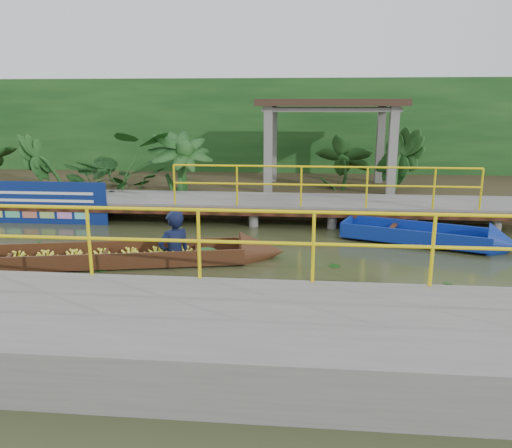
{
  "coord_description": "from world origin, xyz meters",
  "views": [
    {
      "loc": [
        2.23,
        -9.69,
        3.09
      ],
      "look_at": [
        1.27,
        0.5,
        0.6
      ],
      "focal_mm": 35.0,
      "sensor_mm": 36.0,
      "label": 1
    }
  ],
  "objects": [
    {
      "name": "pavilion",
      "position": [
        3.0,
        6.3,
        2.82
      ],
      "size": [
        4.4,
        3.0,
        3.0
      ],
      "color": "slate",
      "rests_on": "ground"
    },
    {
      "name": "moored_blue_boat",
      "position": [
        5.65,
        1.21,
        0.16
      ],
      "size": [
        3.84,
        2.18,
        0.89
      ],
      "rotation": [
        0.0,
        0.0,
        -0.35
      ],
      "color": "navy",
      "rests_on": "ground"
    },
    {
      "name": "blue_banner",
      "position": [
        -4.59,
        2.48,
        0.56
      ],
      "size": [
        3.63,
        0.04,
        1.13
      ],
      "color": "navy",
      "rests_on": "ground"
    },
    {
      "name": "ground",
      "position": [
        0.0,
        0.0,
        0.0
      ],
      "size": [
        80.0,
        80.0,
        0.0
      ],
      "primitive_type": "plane",
      "color": "#2F3219",
      "rests_on": "ground"
    },
    {
      "name": "far_dock",
      "position": [
        0.02,
        3.43,
        0.48
      ],
      "size": [
        16.0,
        2.06,
        1.66
      ],
      "color": "slate",
      "rests_on": "ground"
    },
    {
      "name": "vendor_boat",
      "position": [
        -2.01,
        -0.71,
        0.32
      ],
      "size": [
        8.96,
        2.72,
        2.31
      ],
      "rotation": [
        0.0,
        0.0,
        0.21
      ],
      "color": "#3D2010",
      "rests_on": "ground"
    },
    {
      "name": "near_dock",
      "position": [
        1.0,
        -4.2,
        0.3
      ],
      "size": [
        18.0,
        2.4,
        1.73
      ],
      "color": "slate",
      "rests_on": "ground"
    },
    {
      "name": "foliage_backdrop",
      "position": [
        0.0,
        10.0,
        2.0
      ],
      "size": [
        30.0,
        0.8,
        4.0
      ],
      "primitive_type": "cube",
      "color": "#133E16",
      "rests_on": "ground"
    },
    {
      "name": "tropical_plants",
      "position": [
        -1.75,
        5.3,
        1.39
      ],
      "size": [
        14.5,
        1.5,
        1.87
      ],
      "color": "#133E16",
      "rests_on": "ground"
    },
    {
      "name": "land_strip",
      "position": [
        0.0,
        7.5,
        0.23
      ],
      "size": [
        30.0,
        8.0,
        0.45
      ],
      "primitive_type": "cube",
      "color": "#302918",
      "rests_on": "ground"
    }
  ]
}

